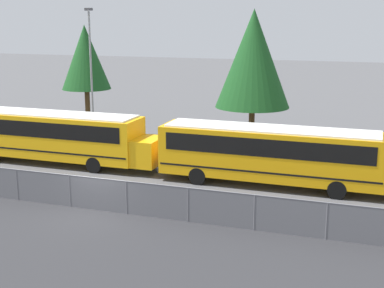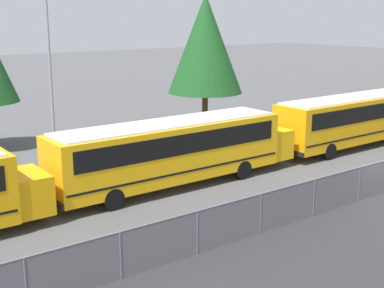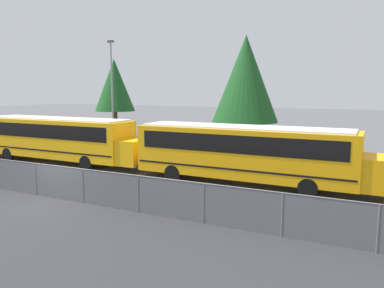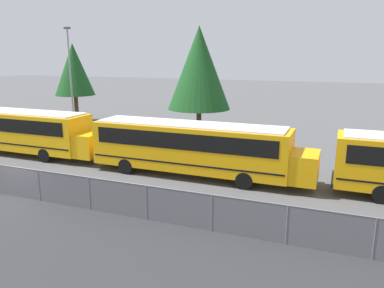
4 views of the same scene
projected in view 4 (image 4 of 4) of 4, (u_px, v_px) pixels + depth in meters
name	position (u px, v px, depth m)	size (l,w,h in m)	color
ground_plane	(18.00, 197.00, 19.31)	(200.00, 200.00, 0.00)	#4C4C4F
fence	(16.00, 181.00, 19.12)	(123.89, 0.07, 1.62)	#9EA0A5
school_bus_3	(18.00, 128.00, 27.45)	(13.52, 2.60, 3.21)	#EDA80F
school_bus_4	(194.00, 145.00, 22.25)	(13.52, 2.60, 3.21)	orange
light_pole	(70.00, 76.00, 35.70)	(0.60, 0.24, 9.73)	gray
tree_0	(199.00, 68.00, 32.41)	(5.49, 5.49, 9.65)	#51381E
tree_2	(74.00, 70.00, 40.14)	(4.24, 4.24, 8.46)	#51381E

